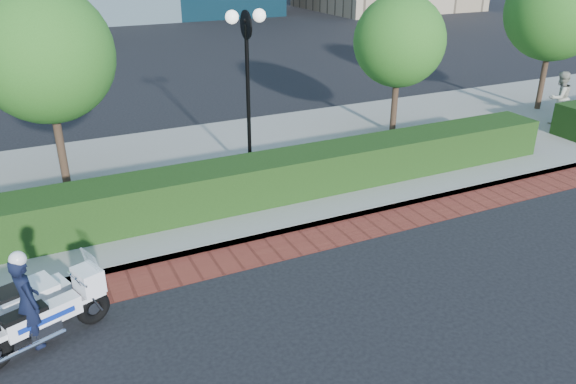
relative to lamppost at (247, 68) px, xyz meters
name	(u,v)px	position (x,y,z in m)	size (l,w,h in m)	color
ground	(306,286)	(-1.00, -5.20, -2.96)	(120.00, 120.00, 0.00)	black
brick_strip	(273,249)	(-1.00, -3.70, -2.95)	(60.00, 1.00, 0.01)	maroon
sidewalk	(205,172)	(-1.00, 0.80, -2.88)	(60.00, 8.00, 0.15)	gray
hedge_main	(236,184)	(-1.00, -1.60, -2.31)	(18.00, 1.20, 1.00)	black
lamppost	(247,68)	(0.00, 0.00, 0.00)	(1.02, 0.70, 4.21)	black
tree_b	(45,55)	(-4.50, 1.30, 0.48)	(3.20, 3.20, 4.89)	#332319
tree_c	(399,41)	(5.50, 1.30, 0.09)	(2.80, 2.80, 4.30)	#332319
tree_d	(555,11)	(12.00, 1.30, 0.65)	(3.40, 3.40, 5.16)	#332319
police_motorcycle	(28,307)	(-5.62, -4.63, -2.35)	(2.23, 1.63, 1.77)	black
pedestrian	(559,98)	(11.05, -0.29, -1.92)	(0.86, 0.67, 1.77)	#AEAB9A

